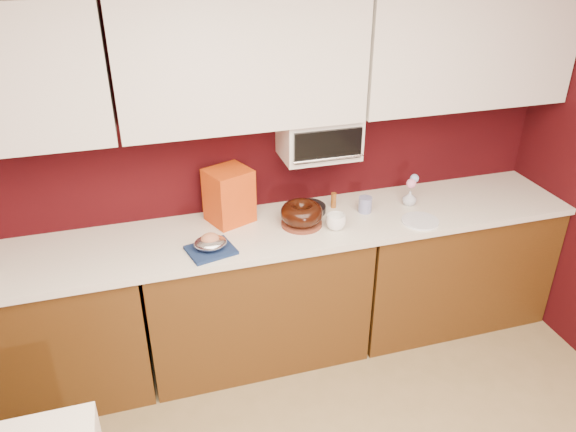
# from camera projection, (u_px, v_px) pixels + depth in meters

# --- Properties ---
(wall_back) EXTENTS (4.00, 0.02, 2.50)m
(wall_back) POSITION_uv_depth(u_px,v_px,m) (239.00, 155.00, 3.36)
(wall_back) COLOR #34070A
(wall_back) RESTS_ON floor
(base_cabinet_left) EXTENTS (1.31, 0.58, 0.86)m
(base_cabinet_left) POSITION_uv_depth(u_px,v_px,m) (25.00, 337.00, 3.15)
(base_cabinet_left) COLOR #4F2F0F
(base_cabinet_left) RESTS_ON floor
(base_cabinet_center) EXTENTS (1.31, 0.58, 0.86)m
(base_cabinet_center) POSITION_uv_depth(u_px,v_px,m) (255.00, 296.00, 3.49)
(base_cabinet_center) COLOR #4F2F0F
(base_cabinet_center) RESTS_ON floor
(base_cabinet_right) EXTENTS (1.31, 0.58, 0.86)m
(base_cabinet_right) POSITION_uv_depth(u_px,v_px,m) (446.00, 263.00, 3.82)
(base_cabinet_right) COLOR #4F2F0F
(base_cabinet_right) RESTS_ON floor
(countertop) EXTENTS (4.00, 0.62, 0.04)m
(countertop) POSITION_uv_depth(u_px,v_px,m) (253.00, 234.00, 3.27)
(countertop) COLOR white
(countertop) RESTS_ON base_cabinet_center
(upper_cabinet_center) EXTENTS (1.31, 0.33, 0.70)m
(upper_cabinet_center) POSITION_uv_depth(u_px,v_px,m) (241.00, 60.00, 2.94)
(upper_cabinet_center) COLOR white
(upper_cabinet_center) RESTS_ON wall_back
(upper_cabinet_right) EXTENTS (1.31, 0.33, 0.70)m
(upper_cabinet_right) POSITION_uv_depth(u_px,v_px,m) (465.00, 45.00, 3.27)
(upper_cabinet_right) COLOR white
(upper_cabinet_right) RESTS_ON wall_back
(toaster_oven) EXTENTS (0.45, 0.30, 0.25)m
(toaster_oven) POSITION_uv_depth(u_px,v_px,m) (319.00, 136.00, 3.29)
(toaster_oven) COLOR white
(toaster_oven) RESTS_ON upper_cabinet_center
(toaster_oven_door) EXTENTS (0.40, 0.02, 0.18)m
(toaster_oven_door) POSITION_uv_depth(u_px,v_px,m) (328.00, 146.00, 3.15)
(toaster_oven_door) COLOR black
(toaster_oven_door) RESTS_ON toaster_oven
(toaster_oven_handle) EXTENTS (0.42, 0.02, 0.02)m
(toaster_oven_handle) POSITION_uv_depth(u_px,v_px,m) (329.00, 159.00, 3.18)
(toaster_oven_handle) COLOR silver
(toaster_oven_handle) RESTS_ON toaster_oven
(cake_base) EXTENTS (0.27, 0.27, 0.02)m
(cake_base) POSITION_uv_depth(u_px,v_px,m) (302.00, 223.00, 3.32)
(cake_base) COLOR brown
(cake_base) RESTS_ON countertop
(bundt_cake) EXTENTS (0.30, 0.30, 0.10)m
(bundt_cake) POSITION_uv_depth(u_px,v_px,m) (302.00, 213.00, 3.28)
(bundt_cake) COLOR black
(bundt_cake) RESTS_ON cake_base
(navy_towel) EXTENTS (0.28, 0.26, 0.02)m
(navy_towel) POSITION_uv_depth(u_px,v_px,m) (211.00, 250.00, 3.06)
(navy_towel) COLOR navy
(navy_towel) RESTS_ON countertop
(foil_ham_nest) EXTENTS (0.22, 0.20, 0.07)m
(foil_ham_nest) POSITION_uv_depth(u_px,v_px,m) (210.00, 243.00, 3.03)
(foil_ham_nest) COLOR silver
(foil_ham_nest) RESTS_ON navy_towel
(roasted_ham) EXTENTS (0.12, 0.11, 0.06)m
(roasted_ham) POSITION_uv_depth(u_px,v_px,m) (210.00, 239.00, 3.02)
(roasted_ham) COLOR tan
(roasted_ham) RESTS_ON foil_ham_nest
(pandoro_box) EXTENTS (0.30, 0.29, 0.33)m
(pandoro_box) POSITION_uv_depth(u_px,v_px,m) (229.00, 196.00, 3.30)
(pandoro_box) COLOR #B1220B
(pandoro_box) RESTS_ON countertop
(dark_pan) EXTENTS (0.24, 0.24, 0.04)m
(dark_pan) POSITION_uv_depth(u_px,v_px,m) (308.00, 209.00, 3.46)
(dark_pan) COLOR black
(dark_pan) RESTS_ON countertop
(coffee_mug) EXTENTS (0.14, 0.14, 0.11)m
(coffee_mug) POSITION_uv_depth(u_px,v_px,m) (336.00, 220.00, 3.26)
(coffee_mug) COLOR white
(coffee_mug) RESTS_ON countertop
(blue_jar) EXTENTS (0.10, 0.10, 0.10)m
(blue_jar) POSITION_uv_depth(u_px,v_px,m) (365.00, 205.00, 3.45)
(blue_jar) COLOR navy
(blue_jar) RESTS_ON countertop
(flower_vase) EXTENTS (0.09, 0.09, 0.11)m
(flower_vase) POSITION_uv_depth(u_px,v_px,m) (410.00, 197.00, 3.53)
(flower_vase) COLOR silver
(flower_vase) RESTS_ON countertop
(flower_pink) EXTENTS (0.06, 0.06, 0.06)m
(flower_pink) POSITION_uv_depth(u_px,v_px,m) (411.00, 183.00, 3.49)
(flower_pink) COLOR pink
(flower_pink) RESTS_ON flower_vase
(flower_blue) EXTENTS (0.06, 0.06, 0.06)m
(flower_blue) POSITION_uv_depth(u_px,v_px,m) (414.00, 178.00, 3.50)
(flower_blue) COLOR #8DADE2
(flower_blue) RESTS_ON flower_vase
(china_plate) EXTENTS (0.28, 0.28, 0.01)m
(china_plate) POSITION_uv_depth(u_px,v_px,m) (420.00, 221.00, 3.35)
(china_plate) COLOR white
(china_plate) RESTS_ON countertop
(amber_bottle) EXTENTS (0.03, 0.03, 0.10)m
(amber_bottle) POSITION_uv_depth(u_px,v_px,m) (334.00, 200.00, 3.50)
(amber_bottle) COLOR brown
(amber_bottle) RESTS_ON countertop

